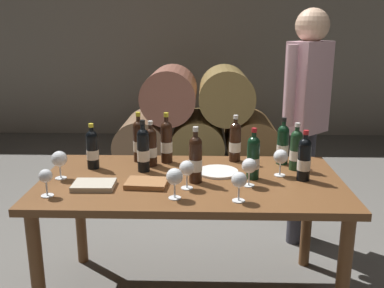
{
  "coord_description": "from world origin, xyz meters",
  "views": [
    {
      "loc": [
        0.07,
        -2.32,
        1.6
      ],
      "look_at": [
        0.0,
        0.2,
        0.91
      ],
      "focal_mm": 40.64,
      "sensor_mm": 36.0,
      "label": 1
    }
  ],
  "objects_px": {
    "wine_bottle_3": "(139,140)",
    "leather_ledger": "(147,183)",
    "sommelier_presenting": "(307,106)",
    "wine_bottle_4": "(235,141)",
    "wine_glass_1": "(175,177)",
    "wine_glass_2": "(187,169)",
    "wine_glass_4": "(239,181)",
    "wine_bottle_0": "(143,149)",
    "wine_bottle_8": "(151,146)",
    "wine_glass_3": "(249,167)",
    "wine_bottle_10": "(296,149)",
    "dining_table": "(191,194)",
    "wine_bottle_7": "(196,159)",
    "wine_bottle_2": "(253,157)",
    "wine_glass_6": "(281,157)",
    "tasting_notebook": "(94,185)",
    "wine_glass_0": "(46,177)",
    "wine_glass_5": "(59,159)",
    "wine_bottle_5": "(167,141)",
    "wine_bottle_6": "(92,149)",
    "wine_bottle_9": "(283,144)",
    "serving_plate": "(218,172)",
    "wine_bottle_1": "(304,159)"
  },
  "relations": [
    {
      "from": "wine_glass_0",
      "to": "wine_glass_4",
      "type": "height_order",
      "value": "wine_glass_4"
    },
    {
      "from": "wine_glass_0",
      "to": "wine_glass_3",
      "type": "bearing_deg",
      "value": 9.62
    },
    {
      "from": "wine_glass_6",
      "to": "wine_bottle_4",
      "type": "bearing_deg",
      "value": 130.98
    },
    {
      "from": "wine_glass_2",
      "to": "wine_glass_5",
      "type": "height_order",
      "value": "wine_glass_5"
    },
    {
      "from": "wine_bottle_0",
      "to": "wine_glass_2",
      "type": "xyz_separation_m",
      "value": [
        0.27,
        -0.28,
        -0.02
      ]
    },
    {
      "from": "wine_glass_1",
      "to": "serving_plate",
      "type": "height_order",
      "value": "wine_glass_1"
    },
    {
      "from": "wine_bottle_3",
      "to": "leather_ledger",
      "type": "distance_m",
      "value": 0.47
    },
    {
      "from": "wine_glass_5",
      "to": "sommelier_presenting",
      "type": "distance_m",
      "value": 1.73
    },
    {
      "from": "wine_bottle_7",
      "to": "wine_bottle_10",
      "type": "height_order",
      "value": "wine_bottle_7"
    },
    {
      "from": "wine_glass_1",
      "to": "wine_bottle_2",
      "type": "bearing_deg",
      "value": 36.05
    },
    {
      "from": "wine_bottle_4",
      "to": "wine_bottle_9",
      "type": "bearing_deg",
      "value": -9.56
    },
    {
      "from": "wine_glass_4",
      "to": "sommelier_presenting",
      "type": "height_order",
      "value": "sommelier_presenting"
    },
    {
      "from": "wine_glass_6",
      "to": "wine_glass_3",
      "type": "bearing_deg",
      "value": -139.01
    },
    {
      "from": "wine_bottle_1",
      "to": "wine_bottle_3",
      "type": "distance_m",
      "value": 1.02
    },
    {
      "from": "sommelier_presenting",
      "to": "wine_bottle_4",
      "type": "bearing_deg",
      "value": -142.84
    },
    {
      "from": "wine_glass_0",
      "to": "wine_bottle_7",
      "type": "bearing_deg",
      "value": 16.92
    },
    {
      "from": "wine_glass_2",
      "to": "wine_glass_3",
      "type": "height_order",
      "value": "same"
    },
    {
      "from": "dining_table",
      "to": "leather_ledger",
      "type": "relative_size",
      "value": 7.73
    },
    {
      "from": "dining_table",
      "to": "wine_bottle_7",
      "type": "relative_size",
      "value": 5.41
    },
    {
      "from": "wine_glass_1",
      "to": "tasting_notebook",
      "type": "bearing_deg",
      "value": 162.67
    },
    {
      "from": "wine_glass_3",
      "to": "wine_bottle_10",
      "type": "bearing_deg",
      "value": 43.15
    },
    {
      "from": "wine_bottle_5",
      "to": "wine_bottle_6",
      "type": "height_order",
      "value": "wine_bottle_5"
    },
    {
      "from": "wine_glass_1",
      "to": "wine_glass_2",
      "type": "bearing_deg",
      "value": 68.4
    },
    {
      "from": "wine_bottle_1",
      "to": "wine_bottle_4",
      "type": "bearing_deg",
      "value": 135.95
    },
    {
      "from": "wine_glass_3",
      "to": "leather_ledger",
      "type": "xyz_separation_m",
      "value": [
        -0.55,
        -0.02,
        -0.1
      ]
    },
    {
      "from": "wine_bottle_9",
      "to": "wine_bottle_2",
      "type": "bearing_deg",
      "value": -127.27
    },
    {
      "from": "wine_bottle_1",
      "to": "wine_glass_4",
      "type": "height_order",
      "value": "wine_bottle_1"
    },
    {
      "from": "wine_bottle_1",
      "to": "wine_glass_1",
      "type": "distance_m",
      "value": 0.76
    },
    {
      "from": "wine_bottle_8",
      "to": "sommelier_presenting",
      "type": "distance_m",
      "value": 1.18
    },
    {
      "from": "dining_table",
      "to": "wine_glass_2",
      "type": "bearing_deg",
      "value": -96.76
    },
    {
      "from": "wine_bottle_8",
      "to": "wine_bottle_3",
      "type": "bearing_deg",
      "value": 133.69
    },
    {
      "from": "wine_bottle_6",
      "to": "tasting_notebook",
      "type": "relative_size",
      "value": 1.26
    },
    {
      "from": "wine_bottle_3",
      "to": "wine_bottle_8",
      "type": "relative_size",
      "value": 1.12
    },
    {
      "from": "wine_glass_4",
      "to": "wine_glass_3",
      "type": "bearing_deg",
      "value": 71.79
    },
    {
      "from": "wine_glass_1",
      "to": "leather_ledger",
      "type": "bearing_deg",
      "value": 133.44
    },
    {
      "from": "wine_bottle_8",
      "to": "wine_glass_6",
      "type": "height_order",
      "value": "wine_bottle_8"
    },
    {
      "from": "wine_glass_0",
      "to": "sommelier_presenting",
      "type": "relative_size",
      "value": 0.08
    },
    {
      "from": "wine_bottle_0",
      "to": "wine_bottle_5",
      "type": "distance_m",
      "value": 0.22
    },
    {
      "from": "wine_bottle_9",
      "to": "wine_glass_2",
      "type": "distance_m",
      "value": 0.73
    },
    {
      "from": "wine_glass_6",
      "to": "tasting_notebook",
      "type": "xyz_separation_m",
      "value": [
        -1.03,
        -0.22,
        -0.1
      ]
    },
    {
      "from": "wine_glass_4",
      "to": "wine_bottle_8",
      "type": "bearing_deg",
      "value": 132.09
    },
    {
      "from": "wine_bottle_8",
      "to": "wine_glass_3",
      "type": "distance_m",
      "value": 0.66
    },
    {
      "from": "serving_plate",
      "to": "leather_ledger",
      "type": "bearing_deg",
      "value": -150.37
    },
    {
      "from": "wine_bottle_2",
      "to": "wine_bottle_3",
      "type": "height_order",
      "value": "wine_bottle_3"
    },
    {
      "from": "wine_bottle_8",
      "to": "wine_glass_1",
      "type": "height_order",
      "value": "wine_bottle_8"
    },
    {
      "from": "wine_bottle_8",
      "to": "wine_bottle_0",
      "type": "bearing_deg",
      "value": -107.41
    },
    {
      "from": "wine_bottle_9",
      "to": "wine_glass_1",
      "type": "relative_size",
      "value": 1.86
    },
    {
      "from": "wine_bottle_2",
      "to": "wine_bottle_10",
      "type": "height_order",
      "value": "wine_bottle_2"
    },
    {
      "from": "wine_glass_0",
      "to": "sommelier_presenting",
      "type": "height_order",
      "value": "sommelier_presenting"
    },
    {
      "from": "wine_glass_3",
      "to": "tasting_notebook",
      "type": "relative_size",
      "value": 0.7
    }
  ]
}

